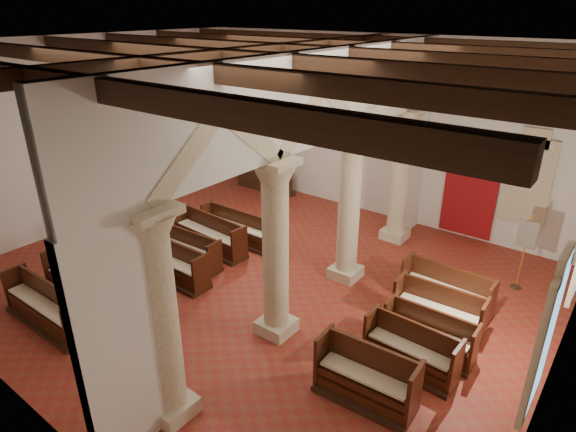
% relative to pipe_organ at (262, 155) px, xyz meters
% --- Properties ---
extents(floor, '(14.00, 14.00, 0.00)m').
position_rel_pipe_organ_xyz_m(floor, '(4.50, -5.50, -1.37)').
color(floor, maroon).
rests_on(floor, ground).
extents(ceiling, '(14.00, 14.00, 0.00)m').
position_rel_pipe_organ_xyz_m(ceiling, '(4.50, -5.50, 4.63)').
color(ceiling, black).
rests_on(ceiling, wall_back).
extents(wall_back, '(14.00, 0.02, 6.00)m').
position_rel_pipe_organ_xyz_m(wall_back, '(4.50, 0.50, 1.63)').
color(wall_back, silver).
rests_on(wall_back, floor).
extents(wall_front, '(14.00, 0.02, 6.00)m').
position_rel_pipe_organ_xyz_m(wall_front, '(4.50, -11.50, 1.63)').
color(wall_front, silver).
rests_on(wall_front, floor).
extents(wall_left, '(0.02, 12.00, 6.00)m').
position_rel_pipe_organ_xyz_m(wall_left, '(-2.50, -5.50, 1.63)').
color(wall_left, silver).
rests_on(wall_left, floor).
extents(ceiling_beams, '(13.80, 11.80, 0.30)m').
position_rel_pipe_organ_xyz_m(ceiling_beams, '(4.50, -5.50, 4.45)').
color(ceiling_beams, '#331E10').
rests_on(ceiling_beams, wall_back).
extents(arcade, '(0.90, 11.90, 6.00)m').
position_rel_pipe_organ_xyz_m(arcade, '(6.30, -5.50, 2.19)').
color(arcade, beige).
rests_on(arcade, floor).
extents(window_right_a, '(0.03, 1.00, 2.20)m').
position_rel_pipe_organ_xyz_m(window_right_a, '(11.48, -7.00, 0.83)').
color(window_right_a, '#33735E').
rests_on(window_right_a, wall_right).
extents(window_back, '(1.00, 0.03, 2.20)m').
position_rel_pipe_organ_xyz_m(window_back, '(9.50, 0.48, 0.83)').
color(window_back, '#33735E').
rests_on(window_back, wall_back).
extents(pipe_organ, '(2.10, 0.85, 4.40)m').
position_rel_pipe_organ_xyz_m(pipe_organ, '(0.00, 0.00, 0.00)').
color(pipe_organ, '#331E10').
rests_on(pipe_organ, floor).
extents(lectern, '(0.51, 0.54, 1.06)m').
position_rel_pipe_organ_xyz_m(lectern, '(1.36, -0.04, -0.93)').
color(lectern, '#3C2113').
rests_on(lectern, floor).
extents(dossal_curtain, '(1.80, 0.07, 2.17)m').
position_rel_pipe_organ_xyz_m(dossal_curtain, '(8.00, 0.42, -0.21)').
color(dossal_curtain, maroon).
rests_on(dossal_curtain, floor).
extents(processional_banner, '(0.47, 0.60, 2.06)m').
position_rel_pipe_organ_xyz_m(processional_banner, '(10.13, -1.74, -0.62)').
color(processional_banner, '#331E10').
rests_on(processional_banner, floor).
extents(hymnal_box_a, '(0.38, 0.35, 0.32)m').
position_rel_pipe_organ_xyz_m(hymnal_box_a, '(4.43, -9.98, -1.11)').
color(hymnal_box_a, navy).
rests_on(hymnal_box_a, floor).
extents(hymnal_box_b, '(0.38, 0.35, 0.31)m').
position_rel_pipe_organ_xyz_m(hymnal_box_b, '(2.85, -8.56, -1.12)').
color(hymnal_box_b, '#16399C').
rests_on(hymnal_box_b, floor).
extents(hymnal_box_c, '(0.29, 0.24, 0.29)m').
position_rel_pipe_organ_xyz_m(hymnal_box_c, '(3.63, -6.94, -1.13)').
color(hymnal_box_c, navy).
rests_on(hymnal_box_c, floor).
extents(tube_heater_a, '(0.84, 0.37, 0.09)m').
position_rel_pipe_organ_xyz_m(tube_heater_a, '(2.49, -9.43, -1.21)').
color(tube_heater_a, silver).
rests_on(tube_heater_a, floor).
extents(tube_heater_b, '(1.07, 0.48, 0.11)m').
position_rel_pipe_organ_xyz_m(tube_heater_b, '(2.16, -9.24, -1.21)').
color(tube_heater_b, white).
rests_on(tube_heater_b, floor).
extents(nave_pew_0, '(2.68, 0.73, 1.06)m').
position_rel_pipe_organ_xyz_m(nave_pew_0, '(1.95, -10.00, -1.02)').
color(nave_pew_0, '#331E10').
rests_on(nave_pew_0, floor).
extents(nave_pew_1, '(3.41, 0.96, 1.09)m').
position_rel_pipe_organ_xyz_m(nave_pew_1, '(2.16, -8.85, -1.01)').
color(nave_pew_1, '#331E10').
rests_on(nave_pew_1, floor).
extents(nave_pew_2, '(2.68, 0.82, 0.97)m').
position_rel_pipe_organ_xyz_m(nave_pew_2, '(2.33, -7.91, -1.05)').
color(nave_pew_2, '#331E10').
rests_on(nave_pew_2, floor).
extents(nave_pew_3, '(3.05, 0.73, 1.05)m').
position_rel_pipe_organ_xyz_m(nave_pew_3, '(2.31, -6.93, -1.03)').
color(nave_pew_3, '#331E10').
rests_on(nave_pew_3, floor).
extents(nave_pew_4, '(2.88, 0.76, 0.98)m').
position_rel_pipe_organ_xyz_m(nave_pew_4, '(2.02, -6.12, -1.05)').
color(nave_pew_4, '#331E10').
rests_on(nave_pew_4, floor).
extents(nave_pew_5, '(2.68, 0.86, 1.06)m').
position_rel_pipe_organ_xyz_m(nave_pew_5, '(2.17, -5.06, -1.02)').
color(nave_pew_5, '#331E10').
rests_on(nave_pew_5, floor).
extents(nave_pew_6, '(2.80, 0.67, 0.96)m').
position_rel_pipe_organ_xyz_m(nave_pew_6, '(2.54, -4.15, -1.05)').
color(nave_pew_6, '#331E10').
rests_on(nave_pew_6, floor).
extents(aisle_pew_0, '(1.93, 0.86, 1.15)m').
position_rel_pipe_organ_xyz_m(aisle_pew_0, '(8.90, -7.61, -0.98)').
color(aisle_pew_0, '#331E10').
rests_on(aisle_pew_0, floor).
extents(aisle_pew_1, '(1.92, 0.75, 1.03)m').
position_rel_pipe_organ_xyz_m(aisle_pew_1, '(9.20, -6.34, -1.02)').
color(aisle_pew_1, '#331E10').
rests_on(aisle_pew_1, floor).
extents(aisle_pew_2, '(1.92, 0.68, 0.98)m').
position_rel_pipe_organ_xyz_m(aisle_pew_2, '(9.29, -5.60, -1.04)').
color(aisle_pew_2, '#331E10').
rests_on(aisle_pew_2, floor).
extents(aisle_pew_3, '(2.01, 0.79, 1.07)m').
position_rel_pipe_organ_xyz_m(aisle_pew_3, '(9.14, -4.73, -1.01)').
color(aisle_pew_3, '#331E10').
rests_on(aisle_pew_3, floor).
extents(aisle_pew_4, '(2.18, 0.79, 1.08)m').
position_rel_pipe_organ_xyz_m(aisle_pew_4, '(8.98, -3.81, -1.01)').
color(aisle_pew_4, '#331E10').
rests_on(aisle_pew_4, floor).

